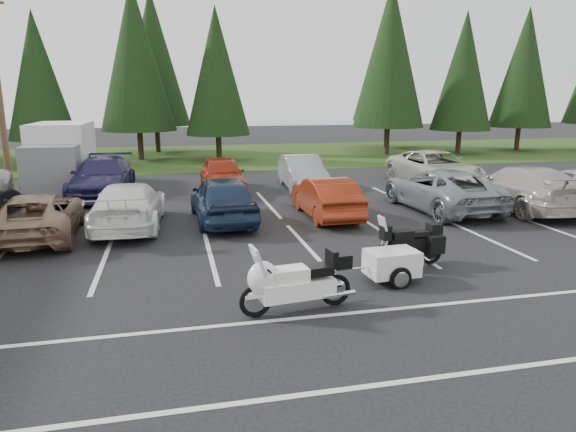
# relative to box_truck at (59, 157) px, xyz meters

# --- Properties ---
(ground) EXTENTS (120.00, 120.00, 0.00)m
(ground) POSITION_rel_box_truck_xyz_m (8.00, -12.50, -1.45)
(ground) COLOR black
(ground) RESTS_ON ground
(grass_strip) EXTENTS (80.00, 16.00, 0.01)m
(grass_strip) POSITION_rel_box_truck_xyz_m (8.00, 11.50, -1.45)
(grass_strip) COLOR #213C13
(grass_strip) RESTS_ON ground
(lake_water) EXTENTS (70.00, 50.00, 0.02)m
(lake_water) POSITION_rel_box_truck_xyz_m (12.00, 42.50, -1.45)
(lake_water) COLOR gray
(lake_water) RESTS_ON ground
(box_truck) EXTENTS (2.40, 5.60, 2.90)m
(box_truck) POSITION_rel_box_truck_xyz_m (0.00, 0.00, 0.00)
(box_truck) COLOR silver
(box_truck) RESTS_ON ground
(stall_markings) EXTENTS (32.00, 16.00, 0.01)m
(stall_markings) POSITION_rel_box_truck_xyz_m (8.00, -10.50, -1.45)
(stall_markings) COLOR silver
(stall_markings) RESTS_ON ground
(conifer_3) EXTENTS (3.87, 3.87, 9.02)m
(conifer_3) POSITION_rel_box_truck_xyz_m (-2.50, 8.90, 3.82)
(conifer_3) COLOR #332316
(conifer_3) RESTS_ON ground
(conifer_4) EXTENTS (4.80, 4.80, 11.17)m
(conifer_4) POSITION_rel_box_truck_xyz_m (3.00, 10.40, 5.08)
(conifer_4) COLOR #332316
(conifer_4) RESTS_ON ground
(conifer_5) EXTENTS (4.14, 4.14, 9.63)m
(conifer_5) POSITION_rel_box_truck_xyz_m (8.00, 9.10, 4.18)
(conifer_5) COLOR #332316
(conifer_5) RESTS_ON ground
(conifer_6) EXTENTS (4.93, 4.93, 11.48)m
(conifer_6) POSITION_rel_box_truck_xyz_m (20.00, 9.60, 5.26)
(conifer_6) COLOR #332316
(conifer_6) RESTS_ON ground
(conifer_7) EXTENTS (4.27, 4.27, 9.94)m
(conifer_7) POSITION_rel_box_truck_xyz_m (25.50, 9.30, 4.36)
(conifer_7) COLOR #332316
(conifer_7) RESTS_ON ground
(conifer_8) EXTENTS (4.53, 4.53, 10.56)m
(conifer_8) POSITION_rel_box_truck_xyz_m (31.00, 10.10, 4.72)
(conifer_8) COLOR #332316
(conifer_8) RESTS_ON ground
(conifer_back_b) EXTENTS (4.97, 4.97, 11.58)m
(conifer_back_b) POSITION_rel_box_truck_xyz_m (4.00, 15.00, 5.32)
(conifer_back_b) COLOR #332316
(conifer_back_b) RESTS_ON ground
(conifer_back_c) EXTENTS (5.50, 5.50, 12.81)m
(conifer_back_c) POSITION_rel_box_truck_xyz_m (22.00, 14.30, 6.04)
(conifer_back_c) COLOR #332316
(conifer_back_c) RESTS_ON ground
(car_near_2) EXTENTS (2.51, 4.97, 1.35)m
(car_near_2) POSITION_rel_box_truck_xyz_m (1.00, -8.76, -0.78)
(car_near_2) COLOR #86654E
(car_near_2) RESTS_ON ground
(car_near_3) EXTENTS (2.31, 5.11, 1.45)m
(car_near_3) POSITION_rel_box_truck_xyz_m (3.53, -8.10, -0.72)
(car_near_3) COLOR white
(car_near_3) RESTS_ON ground
(car_near_4) EXTENTS (2.08, 4.72, 1.58)m
(car_near_4) POSITION_rel_box_truck_xyz_m (6.53, -7.95, -0.66)
(car_near_4) COLOR #1B2945
(car_near_4) RESTS_ON ground
(car_near_5) EXTENTS (1.49, 4.26, 1.40)m
(car_near_5) POSITION_rel_box_truck_xyz_m (10.08, -8.06, -0.75)
(car_near_5) COLOR maroon
(car_near_5) RESTS_ON ground
(car_near_6) EXTENTS (2.75, 5.57, 1.52)m
(car_near_6) POSITION_rel_box_truck_xyz_m (14.52, -7.92, -0.69)
(car_near_6) COLOR gray
(car_near_6) RESTS_ON ground
(car_near_7) EXTENTS (2.55, 5.72, 1.63)m
(car_near_7) POSITION_rel_box_truck_xyz_m (17.49, -8.50, -0.64)
(car_near_7) COLOR #B6ADA6
(car_near_7) RESTS_ON ground
(car_far_1) EXTENTS (2.51, 5.62, 1.60)m
(car_far_1) POSITION_rel_box_truck_xyz_m (2.06, -2.29, -0.65)
(car_far_1) COLOR #201C47
(car_far_1) RESTS_ON ground
(car_far_2) EXTENTS (1.92, 4.58, 1.55)m
(car_far_2) POSITION_rel_box_truck_xyz_m (7.05, -2.48, -0.68)
(car_far_2) COLOR maroon
(car_far_2) RESTS_ON ground
(car_far_3) EXTENTS (1.83, 4.61, 1.49)m
(car_far_3) POSITION_rel_box_truck_xyz_m (10.66, -2.49, -0.70)
(car_far_3) COLOR gray
(car_far_3) RESTS_ON ground
(car_far_4) EXTENTS (2.84, 5.84, 1.60)m
(car_far_4) POSITION_rel_box_truck_xyz_m (17.00, -2.89, -0.65)
(car_far_4) COLOR #BBBAAC
(car_far_4) RESTS_ON ground
(touring_motorcycle) EXTENTS (2.64, 1.11, 1.42)m
(touring_motorcycle) POSITION_rel_box_truck_xyz_m (7.17, -15.65, -0.74)
(touring_motorcycle) COLOR white
(touring_motorcycle) RESTS_ON ground
(cargo_trailer) EXTENTS (1.70, 1.03, 0.76)m
(cargo_trailer) POSITION_rel_box_truck_xyz_m (9.64, -14.57, -1.07)
(cargo_trailer) COLOR white
(cargo_trailer) RESTS_ON ground
(adventure_motorcycle) EXTENTS (2.29, 0.96, 1.36)m
(adventure_motorcycle) POSITION_rel_box_truck_xyz_m (10.43, -13.66, -0.77)
(adventure_motorcycle) COLOR black
(adventure_motorcycle) RESTS_ON ground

